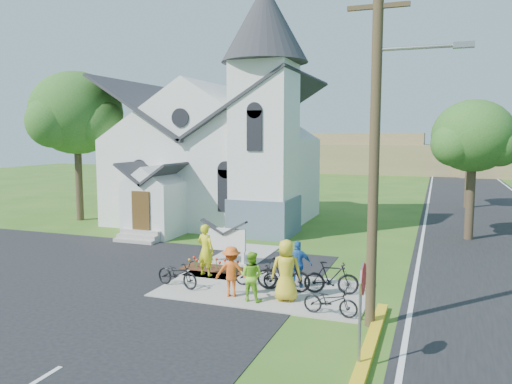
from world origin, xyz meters
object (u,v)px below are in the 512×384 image
at_px(bike_0, 177,274).
at_px(cyclist_1, 251,276).
at_px(cyclist_0, 206,250).
at_px(bike_3, 331,278).
at_px(church_sign, 224,240).
at_px(cyclist_4, 286,270).
at_px(utility_pole, 377,130).
at_px(bike_2, 257,275).
at_px(bike_4, 330,301).
at_px(cyclist_2, 298,264).
at_px(cyclist_3, 231,271).
at_px(bike_1, 283,274).
at_px(stop_sign, 362,293).

distance_m(bike_0, cyclist_1, 2.96).
height_order(cyclist_0, bike_3, cyclist_0).
bearing_deg(church_sign, cyclist_4, -43.85).
height_order(utility_pole, bike_2, utility_pole).
height_order(utility_pole, bike_4, utility_pole).
bearing_deg(bike_4, bike_2, 63.55).
xyz_separation_m(cyclist_2, cyclist_3, (-1.79, -1.62, 0.00)).
height_order(utility_pole, bike_0, utility_pole).
height_order(bike_2, cyclist_4, cyclist_4).
distance_m(cyclist_1, bike_1, 1.48).
xyz_separation_m(cyclist_0, bike_1, (3.27, -0.79, -0.41)).
height_order(stop_sign, bike_1, stop_sign).
relative_size(cyclist_0, cyclist_2, 1.19).
bearing_deg(church_sign, stop_sign, -48.12).
xyz_separation_m(utility_pole, bike_4, (-1.24, 0.30, -4.92)).
bearing_deg(cyclist_0, utility_pole, 169.18).
height_order(cyclist_2, cyclist_4, cyclist_4).
distance_m(stop_sign, bike_3, 5.37).
xyz_separation_m(cyclist_1, bike_3, (2.25, 1.52, -0.25)).
height_order(bike_0, bike_4, bike_0).
bearing_deg(utility_pole, bike_3, 125.68).
relative_size(cyclist_2, bike_4, 1.00).
bearing_deg(bike_0, cyclist_4, -77.52).
relative_size(bike_3, cyclist_4, 0.92).
distance_m(bike_1, bike_3, 1.60).
bearing_deg(stop_sign, cyclist_4, 127.27).
height_order(cyclist_2, bike_4, cyclist_2).
bearing_deg(utility_pole, cyclist_1, 169.23).
bearing_deg(cyclist_1, bike_3, -141.09).
relative_size(utility_pole, bike_4, 6.14).
distance_m(cyclist_0, cyclist_3, 2.65).
bearing_deg(cyclist_2, cyclist_1, 50.71).
bearing_deg(cyclist_2, bike_4, 115.61).
distance_m(cyclist_3, bike_3, 3.30).
relative_size(cyclist_3, bike_4, 1.01).
xyz_separation_m(bike_0, cyclist_4, (3.94, -0.08, 0.52)).
relative_size(utility_pole, cyclist_3, 6.10).
bearing_deg(bike_2, church_sign, 46.18).
bearing_deg(bike_4, cyclist_4, 68.14).
relative_size(bike_2, bike_3, 0.92).
xyz_separation_m(church_sign, stop_sign, (6.63, -7.40, 0.75)).
xyz_separation_m(cyclist_2, cyclist_4, (0.01, -1.44, 0.17)).
bearing_deg(stop_sign, bike_3, 108.83).
relative_size(stop_sign, cyclist_4, 1.26).
distance_m(bike_1, cyclist_3, 1.82).
relative_size(bike_0, cyclist_1, 1.11).
bearing_deg(cyclist_2, cyclist_4, 80.48).
distance_m(utility_pole, bike_2, 6.81).
distance_m(utility_pole, cyclist_1, 6.03).
distance_m(bike_3, cyclist_4, 1.72).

